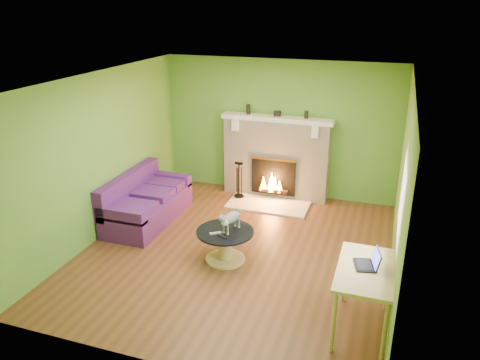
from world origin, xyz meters
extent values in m
plane|color=#5A3519|center=(0.00, 0.00, 0.00)|extent=(5.00, 5.00, 0.00)
plane|color=white|center=(0.00, 0.00, 2.60)|extent=(5.00, 5.00, 0.00)
plane|color=#559731|center=(0.00, 2.50, 1.30)|extent=(5.00, 0.00, 5.00)
plane|color=#559731|center=(0.00, -2.50, 1.30)|extent=(5.00, 0.00, 5.00)
plane|color=#559731|center=(-2.25, 0.00, 1.30)|extent=(0.00, 5.00, 5.00)
plane|color=#559731|center=(2.25, 0.00, 1.30)|extent=(0.00, 5.00, 5.00)
plane|color=silver|center=(2.24, -0.90, 1.55)|extent=(0.00, 1.20, 1.20)
plane|color=white|center=(2.23, -0.90, 1.55)|extent=(0.00, 1.06, 1.06)
cube|color=beige|center=(0.00, 2.33, 0.75)|extent=(2.00, 0.35, 1.50)
cube|color=black|center=(0.00, 2.13, 0.44)|extent=(0.85, 0.03, 0.68)
cube|color=gold|center=(0.00, 2.13, 0.80)|extent=(0.91, 0.02, 0.04)
cylinder|color=black|center=(0.00, 2.10, 0.16)|extent=(0.55, 0.07, 0.07)
cube|color=silver|center=(0.00, 2.30, 1.54)|extent=(2.10, 0.28, 0.08)
cube|color=silver|center=(-0.75, 2.11, 1.40)|extent=(0.12, 0.10, 0.20)
cube|color=silver|center=(0.75, 2.11, 1.40)|extent=(0.12, 0.10, 0.20)
cube|color=beige|center=(0.00, 1.80, 0.01)|extent=(1.50, 0.75, 0.03)
cube|color=silver|center=(0.00, 2.30, 1.54)|extent=(2.10, 0.28, 0.08)
cube|color=#3F185B|center=(-1.80, 0.53, 0.21)|extent=(0.83, 1.84, 0.42)
cube|color=#3F185B|center=(-2.16, 0.53, 0.57)|extent=(0.19, 1.84, 0.52)
cube|color=#3F185B|center=(-1.80, -0.29, 0.47)|extent=(0.83, 0.19, 0.21)
cube|color=#3F185B|center=(-1.80, 1.36, 0.47)|extent=(0.83, 0.19, 0.21)
cube|color=#3F185B|center=(-1.75, 0.01, 0.47)|extent=(0.66, 0.49, 0.11)
cube|color=#3F185B|center=(-1.75, 0.63, 0.47)|extent=(0.66, 0.49, 0.11)
cube|color=#3F185B|center=(-1.75, 1.15, 0.47)|extent=(0.66, 0.49, 0.11)
cylinder|color=#D7B874|center=(-0.08, -0.29, 0.02)|extent=(0.59, 0.59, 0.03)
cylinder|color=#D7B874|center=(-0.08, -0.29, 0.24)|extent=(0.21, 0.21, 0.41)
cylinder|color=black|center=(-0.08, -0.29, 0.46)|extent=(0.84, 0.84, 0.03)
cube|color=#D7B874|center=(1.95, -1.24, 0.79)|extent=(0.63, 1.09, 0.04)
cylinder|color=#D7B874|center=(1.69, -1.73, 0.38)|extent=(0.05, 0.05, 0.76)
cylinder|color=#D7B874|center=(2.21, -1.73, 0.38)|extent=(0.05, 0.05, 0.76)
cylinder|color=#D7B874|center=(1.69, -0.75, 0.38)|extent=(0.05, 0.05, 0.76)
cylinder|color=#D7B874|center=(2.21, -0.75, 0.38)|extent=(0.05, 0.05, 0.76)
cube|color=#969699|center=(-0.18, -0.41, 0.48)|extent=(0.17, 0.13, 0.02)
cube|color=black|center=(-0.06, -0.47, 0.48)|extent=(0.16, 0.10, 0.02)
cylinder|color=black|center=(-0.57, 2.33, 1.67)|extent=(0.08, 0.08, 0.18)
cylinder|color=black|center=(0.54, 2.33, 1.65)|extent=(0.07, 0.07, 0.14)
cube|color=black|center=(0.00, 2.33, 1.63)|extent=(0.12, 0.08, 0.10)
camera|label=1|loc=(2.05, -5.93, 3.60)|focal=35.00mm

